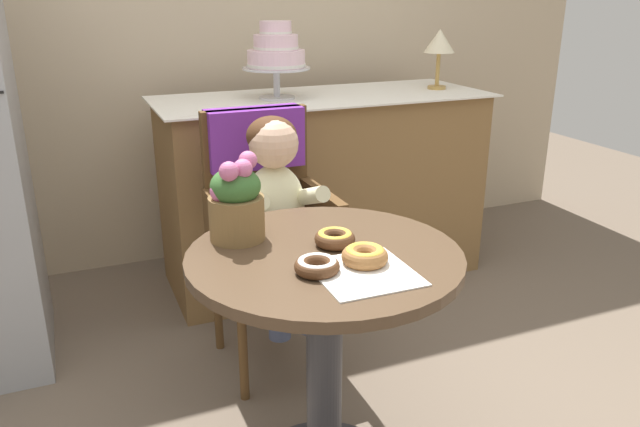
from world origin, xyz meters
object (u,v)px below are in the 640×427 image
at_px(tiered_cake_stand, 276,53).
at_px(seated_child, 278,200).
at_px(cafe_table, 324,324).
at_px(wicker_chair, 264,197).
at_px(donut_side, 365,255).
at_px(flower_vase, 236,200).
at_px(donut_front, 335,238).
at_px(donut_mid, 317,265).
at_px(table_lamp, 439,44).

bearing_deg(tiered_cake_stand, seated_child, -109.24).
distance_m(cafe_table, seated_child, 0.60).
bearing_deg(wicker_chair, tiered_cake_stand, 62.55).
bearing_deg(donut_side, flower_vase, 130.46).
bearing_deg(cafe_table, donut_front, 37.03).
distance_m(wicker_chair, donut_mid, 0.85).
distance_m(donut_front, flower_vase, 0.28).
relative_size(wicker_chair, tiered_cake_stand, 2.85).
bearing_deg(donut_mid, flower_vase, 112.18).
bearing_deg(flower_vase, seated_child, 57.49).
bearing_deg(donut_front, donut_mid, -127.96).
relative_size(seated_child, donut_front, 6.69).
bearing_deg(donut_front, seated_child, 87.38).
bearing_deg(donut_side, seated_child, 89.47).
xyz_separation_m(cafe_table, donut_front, (0.04, 0.03, 0.23)).
bearing_deg(table_lamp, tiered_cake_stand, 178.23).
bearing_deg(cafe_table, donut_mid, -121.51).
xyz_separation_m(wicker_chair, donut_mid, (-0.13, -0.83, 0.10)).
relative_size(cafe_table, tiered_cake_stand, 2.15).
distance_m(donut_front, table_lamp, 1.70).
bearing_deg(seated_child, cafe_table, -96.79).
bearing_deg(cafe_table, wicker_chair, 84.66).
bearing_deg(seated_child, donut_side, -90.53).
bearing_deg(cafe_table, flower_vase, 135.55).
relative_size(seated_child, flower_vase, 3.03).
distance_m(donut_mid, flower_vase, 0.32).
relative_size(cafe_table, donut_front, 6.63).
height_order(donut_front, table_lamp, table_lamp).
distance_m(seated_child, flower_vase, 0.49).
bearing_deg(wicker_chair, cafe_table, -98.87).
bearing_deg(donut_front, flower_vase, 147.10).
height_order(donut_front, tiered_cake_stand, tiered_cake_stand).
distance_m(seated_child, donut_front, 0.54).
distance_m(wicker_chair, flower_vase, 0.63).
distance_m(donut_mid, donut_side, 0.13).
bearing_deg(table_lamp, donut_mid, -131.28).
bearing_deg(seated_child, flower_vase, -122.51).
relative_size(donut_side, flower_vase, 0.48).
relative_size(cafe_table, flower_vase, 3.00).
distance_m(flower_vase, table_lamp, 1.75).
bearing_deg(donut_side, cafe_table, 119.92).
distance_m(seated_child, donut_mid, 0.69).
relative_size(donut_mid, tiered_cake_stand, 0.33).
distance_m(donut_front, donut_mid, 0.18).
height_order(flower_vase, tiered_cake_stand, tiered_cake_stand).
xyz_separation_m(wicker_chair, donut_front, (-0.02, -0.69, 0.10)).
distance_m(cafe_table, donut_front, 0.24).
bearing_deg(tiered_cake_stand, table_lamp, -1.77).
relative_size(donut_mid, flower_vase, 0.46).
bearing_deg(flower_vase, donut_side, -49.54).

